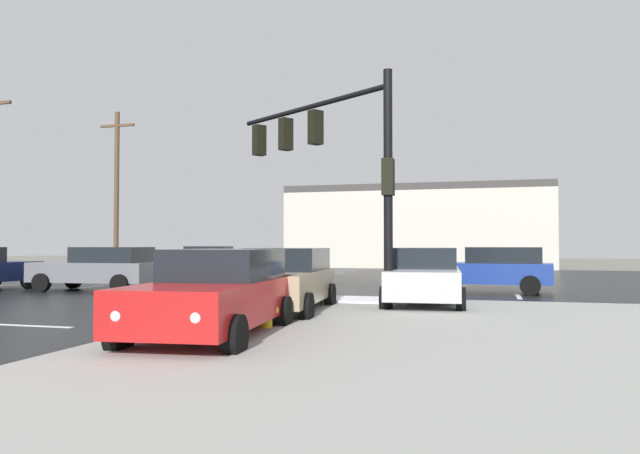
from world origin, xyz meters
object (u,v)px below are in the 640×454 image
at_px(sedan_black, 201,259).
at_px(utility_pole_distant, 117,189).
at_px(sedan_silver, 424,276).
at_px(traffic_signal_mast, 332,151).
at_px(sedan_grey, 100,268).
at_px(fire_hydrant, 265,306).
at_px(sedan_red, 216,292).
at_px(sedan_tan, 284,279).
at_px(sedan_blue, 490,269).

bearing_deg(sedan_black, utility_pole_distant, 21.58).
bearing_deg(sedan_silver, traffic_signal_mast, -81.02).
bearing_deg(sedan_grey, fire_hydrant, 136.26).
height_order(sedan_black, sedan_red, same).
bearing_deg(fire_hydrant, sedan_black, 119.17).
bearing_deg(sedan_red, sedan_tan, 176.30).
bearing_deg(sedan_silver, sedan_blue, 159.06).
relative_size(traffic_signal_mast, sedan_black, 1.27).
height_order(traffic_signal_mast, sedan_blue, traffic_signal_mast).
relative_size(sedan_blue, sedan_black, 1.01).
bearing_deg(sedan_blue, sedan_red, 74.07).
bearing_deg(sedan_silver, sedan_tan, -54.39).
bearing_deg(sedan_blue, sedan_tan, 64.37).
relative_size(sedan_blue, sedan_silver, 1.01).
bearing_deg(sedan_black, sedan_grey, 98.81).
xyz_separation_m(traffic_signal_mast, fire_hydrant, (0.03, -5.19, -3.68)).
relative_size(sedan_tan, sedan_red, 1.00).
bearing_deg(fire_hydrant, sedan_silver, 67.44).
distance_m(sedan_blue, utility_pole_distant, 23.05).
bearing_deg(fire_hydrant, utility_pole_distant, 129.81).
bearing_deg(utility_pole_distant, sedan_silver, -36.92).
xyz_separation_m(sedan_black, sedan_tan, (11.65, -18.96, 0.00)).
height_order(sedan_blue, sedan_silver, same).
xyz_separation_m(sedan_grey, sedan_red, (8.85, -9.16, 0.00)).
bearing_deg(sedan_grey, utility_pole_distant, -60.68).
distance_m(sedan_red, utility_pole_distant, 26.83).
relative_size(sedan_grey, sedan_tan, 0.99).
height_order(sedan_red, utility_pole_distant, utility_pole_distant).
xyz_separation_m(sedan_black, sedan_red, (11.77, -23.03, 0.00)).
bearing_deg(fire_hydrant, sedan_grey, 138.72).
xyz_separation_m(sedan_blue, sedan_silver, (-1.72, -5.54, 0.00)).
distance_m(fire_hydrant, sedan_red, 1.10).
xyz_separation_m(sedan_grey, sedan_black, (-2.92, 13.87, 0.00)).
height_order(fire_hydrant, sedan_tan, sedan_tan).
distance_m(traffic_signal_mast, sedan_silver, 4.17).
xyz_separation_m(sedan_silver, utility_pole_distant, (-19.16, 14.40, 4.09)).
relative_size(sedan_tan, utility_pole_distant, 0.49).
distance_m(sedan_blue, sedan_red, 13.02).
distance_m(fire_hydrant, sedan_black, 25.38).
bearing_deg(sedan_blue, fire_hydrant, 75.20).
xyz_separation_m(fire_hydrant, sedan_silver, (2.38, 5.73, 0.32)).
bearing_deg(sedan_silver, fire_hydrant, -26.24).
distance_m(sedan_black, sedan_tan, 22.25).
height_order(sedan_silver, utility_pole_distant, utility_pole_distant).
relative_size(sedan_grey, sedan_black, 1.00).
relative_size(sedan_blue, sedan_tan, 1.00).
distance_m(traffic_signal_mast, fire_hydrant, 6.36).
height_order(traffic_signal_mast, sedan_black, traffic_signal_mast).
bearing_deg(sedan_red, sedan_silver, 150.33).
bearing_deg(sedan_red, sedan_black, -158.37).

